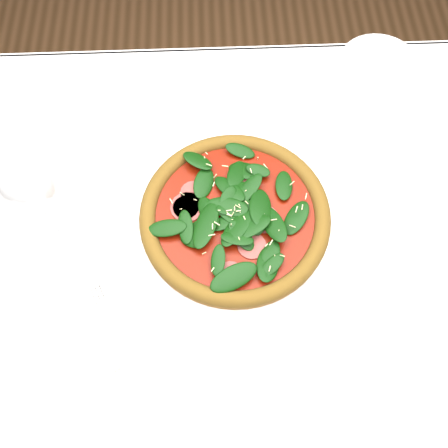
{
  "coord_description": "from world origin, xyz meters",
  "views": [
    {
      "loc": [
        -0.04,
        -0.34,
        1.49
      ],
      "look_at": [
        -0.02,
        0.0,
        0.77
      ],
      "focal_mm": 40.0,
      "sensor_mm": 36.0,
      "label": 1
    }
  ],
  "objects_px": {
    "pizza": "(235,214)",
    "napkin": "(116,342)",
    "wine_glass": "(30,188)",
    "plate": "(235,220)"
  },
  "relations": [
    {
      "from": "plate",
      "to": "napkin",
      "type": "xyz_separation_m",
      "value": [
        -0.18,
        -0.19,
        -0.0
      ]
    },
    {
      "from": "pizza",
      "to": "wine_glass",
      "type": "bearing_deg",
      "value": -179.28
    },
    {
      "from": "plate",
      "to": "napkin",
      "type": "bearing_deg",
      "value": -133.63
    },
    {
      "from": "plate",
      "to": "pizza",
      "type": "distance_m",
      "value": 0.02
    },
    {
      "from": "wine_glass",
      "to": "napkin",
      "type": "distance_m",
      "value": 0.25
    },
    {
      "from": "pizza",
      "to": "napkin",
      "type": "height_order",
      "value": "pizza"
    },
    {
      "from": "pizza",
      "to": "napkin",
      "type": "bearing_deg",
      "value": -133.63
    },
    {
      "from": "plate",
      "to": "pizza",
      "type": "relative_size",
      "value": 1.1
    },
    {
      "from": "pizza",
      "to": "napkin",
      "type": "relative_size",
      "value": 2.07
    },
    {
      "from": "plate",
      "to": "napkin",
      "type": "relative_size",
      "value": 2.28
    }
  ]
}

